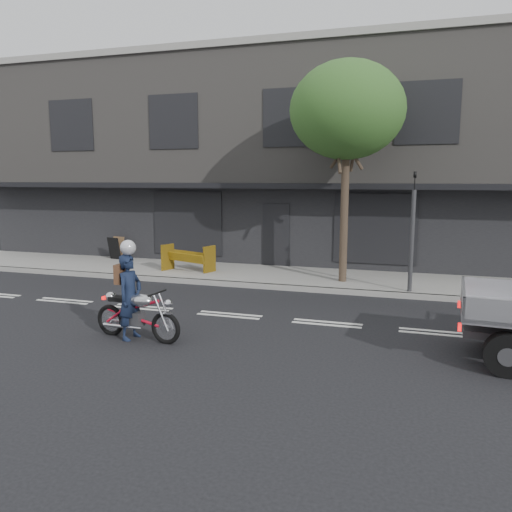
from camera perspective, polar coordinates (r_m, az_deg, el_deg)
The scene contains 10 objects.
ground at distance 12.32m, azimuth -3.05°, elevation -6.77°, with size 80.00×80.00×0.00m, color black.
sidewalk at distance 16.67m, azimuth 2.54°, elevation -2.33°, with size 32.00×3.20×0.15m, color gray.
kerb at distance 15.16m, azimuth 1.00°, elevation -3.47°, with size 32.00×0.20×0.15m, color gray.
building_main at distance 22.80m, azimuth 6.89°, elevation 10.57°, with size 26.00×10.00×8.00m, color slate.
street_tree at distance 15.56m, azimuth 10.37°, elevation 15.99°, with size 3.40×3.40×6.74m.
traffic_light_pole at distance 14.57m, azimuth 17.39°, elevation 1.91°, with size 0.12×0.12×3.50m.
motorcycle at distance 10.69m, azimuth -13.44°, elevation -6.40°, with size 2.08×0.60×1.07m.
rider at distance 10.68m, azimuth -14.20°, elevation -4.56°, with size 0.65×0.43×1.78m, color #121B33.
construction_barrier at distance 17.04m, azimuth -8.09°, elevation -0.30°, with size 1.68×0.67×0.94m, color #F3AB0C, non-canonical shape.
sandwich_board at distance 20.33m, azimuth -15.91°, elevation 0.84°, with size 0.55×0.37×0.87m, color black, non-canonical shape.
Camera 1 is at (4.12, -11.12, 3.34)m, focal length 35.00 mm.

